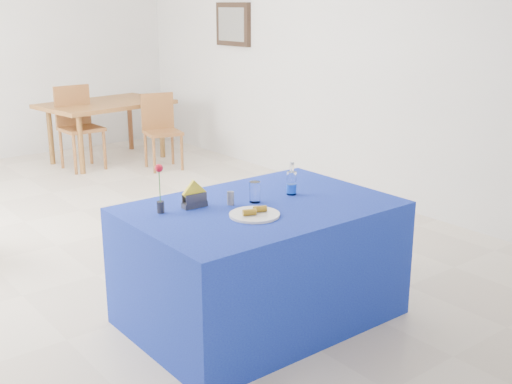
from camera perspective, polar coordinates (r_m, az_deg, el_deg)
floor at (r=5.83m, az=-12.21°, el=-3.47°), size 7.00×7.00×0.00m
room_shell at (r=5.50m, az=-13.33°, el=13.94°), size 7.00×7.00×7.00m
picture_frame at (r=8.15m, az=-2.04°, el=14.67°), size 0.06×0.64×0.52m
picture_art at (r=8.14m, az=-2.19°, el=14.67°), size 0.02×0.52×0.40m
plate at (r=3.72m, az=-0.14°, el=-2.03°), size 0.30×0.30×0.01m
drinking_glass at (r=3.96m, az=-0.10°, el=-0.00°), size 0.07×0.07×0.13m
salt_shaker at (r=3.91m, az=-2.18°, el=-0.56°), size 0.03×0.03×0.08m
pepper_shaker at (r=3.91m, az=-2.40°, el=-0.55°), size 0.03×0.03×0.08m
blue_table at (r=4.05m, az=0.40°, el=-6.28°), size 1.60×1.10×0.76m
water_bottle at (r=4.13m, az=3.18°, el=0.74°), size 0.07×0.07×0.21m
napkin_holder at (r=3.88m, az=-5.50°, el=-0.66°), size 0.16×0.07×0.17m
rose_vase at (r=3.78m, az=-8.55°, el=0.20°), size 0.05×0.05×0.30m
oak_table at (r=8.37m, az=-13.21°, el=7.27°), size 1.66×1.19×0.76m
chair_bg_left at (r=8.10m, az=-15.58°, el=6.08°), size 0.46×0.46×1.00m
chair_bg_right at (r=7.92m, az=-8.49°, el=5.87°), size 0.48×0.48×0.90m
banana_pieces at (r=3.71m, az=-0.10°, el=-1.66°), size 0.17×0.07×0.04m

